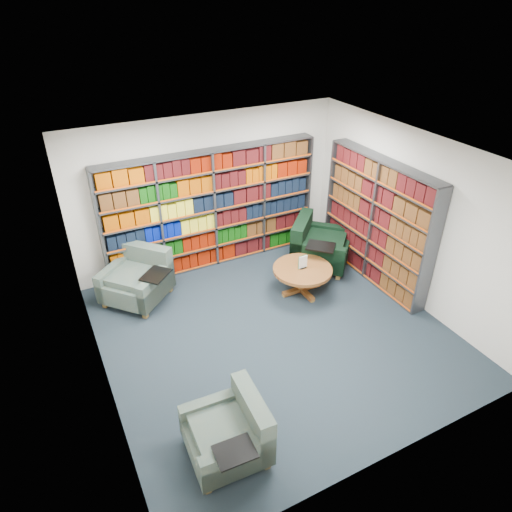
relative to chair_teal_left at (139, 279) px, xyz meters
name	(u,v)px	position (x,y,z in m)	size (l,w,h in m)	color
room_shell	(275,254)	(1.58, -1.86, 1.05)	(5.02, 5.02, 2.82)	black
bookshelf_back	(213,210)	(1.58, 0.48, 0.75)	(4.00, 0.28, 2.20)	#47494F
bookshelf_right	(376,222)	(3.92, -1.26, 0.75)	(0.28, 2.50, 2.20)	#47494F
chair_teal_left	(139,279)	(0.00, 0.00, 0.00)	(1.34, 1.34, 0.86)	#04273C
chair_green_right	(316,247)	(3.26, -0.47, 0.02)	(1.41, 1.41, 0.91)	black
chair_teal_front	(233,433)	(0.15, -3.49, -0.04)	(0.89, 1.02, 0.77)	#04273C
coffee_table	(302,273)	(2.54, -1.14, 0.03)	(1.02, 1.02, 0.71)	brown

